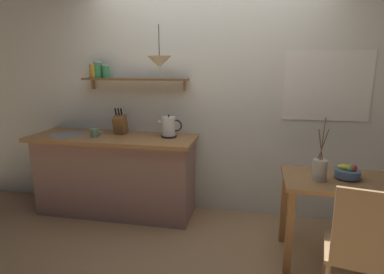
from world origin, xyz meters
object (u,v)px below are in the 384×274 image
at_px(dining_table, 338,196).
at_px(knife_block, 120,124).
at_px(dining_chair_near, 359,248).
at_px(pendant_lamp, 159,62).
at_px(fruit_bowl, 347,172).
at_px(twig_vase, 320,169).
at_px(coffee_mug_by_sink, 95,133).
at_px(electric_kettle, 169,127).

bearing_deg(dining_table, knife_block, 164.20).
height_order(dining_chair_near, knife_block, knife_block).
relative_size(dining_table, pendant_lamp, 2.13).
bearing_deg(fruit_bowl, dining_table, -150.55).
bearing_deg(dining_chair_near, fruit_bowl, 83.38).
height_order(dining_table, knife_block, knife_block).
bearing_deg(knife_block, dining_chair_near, -30.21).
xyz_separation_m(fruit_bowl, knife_block, (-2.25, 0.58, 0.21)).
bearing_deg(fruit_bowl, dining_chair_near, -96.62).
relative_size(twig_vase, coffee_mug_by_sink, 4.23).
distance_m(dining_chair_near, fruit_bowl, 0.74).
relative_size(dining_table, knife_block, 2.99).
relative_size(knife_block, pendant_lamp, 0.71).
xyz_separation_m(dining_chair_near, twig_vase, (-0.16, 0.60, 0.32)).
xyz_separation_m(dining_chair_near, coffee_mug_by_sink, (-2.38, 1.06, 0.43)).
xyz_separation_m(electric_kettle, coffee_mug_by_sink, (-0.79, -0.16, -0.06)).
distance_m(twig_vase, knife_block, 2.12).
bearing_deg(pendant_lamp, dining_table, -16.61).
relative_size(dining_chair_near, fruit_bowl, 4.68).
height_order(knife_block, coffee_mug_by_sink, knife_block).
bearing_deg(fruit_bowl, twig_vase, -160.45).
height_order(twig_vase, electric_kettle, twig_vase).
relative_size(electric_kettle, pendant_lamp, 0.61).
bearing_deg(fruit_bowl, pendant_lamp, 165.12).
bearing_deg(coffee_mug_by_sink, dining_table, -9.89).
height_order(coffee_mug_by_sink, pendant_lamp, pendant_lamp).
height_order(fruit_bowl, twig_vase, twig_vase).
bearing_deg(dining_chair_near, electric_kettle, 142.36).
bearing_deg(dining_table, pendant_lamp, 163.39).
distance_m(dining_chair_near, pendant_lamp, 2.33).
xyz_separation_m(knife_block, coffee_mug_by_sink, (-0.21, -0.20, -0.07)).
bearing_deg(knife_block, electric_kettle, -3.56).
xyz_separation_m(twig_vase, pendant_lamp, (-1.50, 0.54, 0.85)).
distance_m(dining_table, pendant_lamp, 2.06).
bearing_deg(twig_vase, pendant_lamp, 160.01).
height_order(dining_table, dining_chair_near, dining_chair_near).
relative_size(dining_chair_near, pendant_lamp, 2.30).
bearing_deg(twig_vase, fruit_bowl, 19.55).
height_order(dining_table, pendant_lamp, pendant_lamp).
height_order(twig_vase, knife_block, twig_vase).
xyz_separation_m(fruit_bowl, pendant_lamp, (-1.73, 0.46, 0.89)).
relative_size(dining_table, electric_kettle, 3.48).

